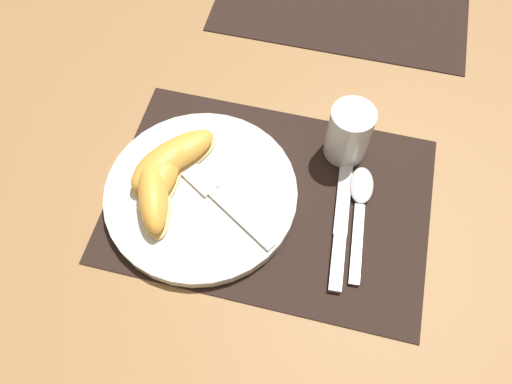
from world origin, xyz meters
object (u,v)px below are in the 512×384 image
object	(u,v)px
citrus_wedge_0	(175,155)
citrus_wedge_2	(162,174)
spoon	(360,200)
citrus_wedge_1	(164,162)
juice_glass	(348,135)
citrus_wedge_3	(154,196)
plate	(201,193)
fork	(216,195)
knife	(341,225)

from	to	relation	value
citrus_wedge_0	citrus_wedge_2	xyz separation A→B (m)	(-0.01, -0.03, 0.00)
spoon	citrus_wedge_1	size ratio (longest dim) A/B	1.45
juice_glass	citrus_wedge_3	bearing A→B (deg)	-146.85
plate	citrus_wedge_0	distance (m)	0.07
plate	citrus_wedge_1	size ratio (longest dim) A/B	2.20
fork	plate	bearing A→B (deg)	171.37
citrus_wedge_1	spoon	bearing A→B (deg)	4.25
knife	fork	distance (m)	0.18
spoon	fork	size ratio (longest dim) A/B	1.06
juice_glass	citrus_wedge_0	bearing A→B (deg)	-159.84
spoon	juice_glass	bearing A→B (deg)	113.42
plate	spoon	distance (m)	0.22
citrus_wedge_1	knife	bearing A→B (deg)	-5.15
plate	juice_glass	bearing A→B (deg)	34.02
juice_glass	citrus_wedge_1	xyz separation A→B (m)	(-0.24, -0.10, -0.01)
juice_glass	citrus_wedge_3	world-z (taller)	juice_glass
knife	citrus_wedge_1	distance (m)	0.26
knife	citrus_wedge_1	size ratio (longest dim) A/B	1.63
juice_glass	spoon	world-z (taller)	juice_glass
plate	spoon	bearing A→B (deg)	11.32
juice_glass	knife	bearing A→B (deg)	-83.41
citrus_wedge_1	citrus_wedge_3	bearing A→B (deg)	-85.77
knife	citrus_wedge_0	world-z (taller)	citrus_wedge_0
plate	citrus_wedge_3	size ratio (longest dim) A/B	2.15
juice_glass	citrus_wedge_2	distance (m)	0.27
citrus_wedge_2	spoon	bearing A→B (deg)	8.12
fork	citrus_wedge_0	world-z (taller)	citrus_wedge_0
citrus_wedge_0	citrus_wedge_2	bearing A→B (deg)	-101.82
plate	fork	world-z (taller)	fork
juice_glass	citrus_wedge_2	xyz separation A→B (m)	(-0.24, -0.12, -0.01)
knife	citrus_wedge_2	size ratio (longest dim) A/B	1.98
fork	citrus_wedge_2	xyz separation A→B (m)	(-0.08, 0.01, 0.01)
citrus_wedge_2	knife	bearing A→B (deg)	-1.04
citrus_wedge_1	citrus_wedge_2	bearing A→B (deg)	-80.88
juice_glass	citrus_wedge_0	size ratio (longest dim) A/B	0.68
juice_glass	knife	xyz separation A→B (m)	(0.01, -0.12, -0.04)
citrus_wedge_3	citrus_wedge_2	bearing A→B (deg)	91.68
knife	citrus_wedge_2	bearing A→B (deg)	178.96
knife	citrus_wedge_3	bearing A→B (deg)	-172.89
citrus_wedge_0	citrus_wedge_1	size ratio (longest dim) A/B	1.07
citrus_wedge_2	citrus_wedge_0	bearing A→B (deg)	78.18
citrus_wedge_2	citrus_wedge_3	size ratio (longest dim) A/B	0.81
juice_glass	citrus_wedge_3	size ratio (longest dim) A/B	0.71
plate	knife	xyz separation A→B (m)	(0.20, 0.00, -0.01)
citrus_wedge_2	plate	bearing A→B (deg)	-4.83
citrus_wedge_0	fork	bearing A→B (deg)	-30.68
knife	citrus_wedge_0	xyz separation A→B (m)	(-0.25, 0.04, 0.03)
juice_glass	citrus_wedge_3	xyz separation A→B (m)	(-0.24, -0.16, -0.01)
citrus_wedge_3	juice_glass	bearing A→B (deg)	33.15
citrus_wedge_1	plate	bearing A→B (deg)	-21.70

